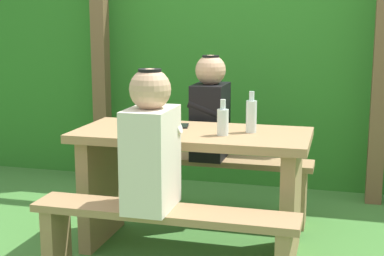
# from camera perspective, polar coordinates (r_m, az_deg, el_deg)

# --- Properties ---
(ground_plane) EXTENTS (12.00, 12.00, 0.00)m
(ground_plane) POSITION_cam_1_polar(r_m,az_deg,el_deg) (3.59, 0.00, -12.03)
(ground_plane) COLOR #417934
(hedge_backdrop) EXTENTS (6.40, 0.71, 2.07)m
(hedge_backdrop) POSITION_cam_1_polar(r_m,az_deg,el_deg) (5.08, 5.31, 6.78)
(hedge_backdrop) COLOR #2C7423
(hedge_backdrop) RESTS_ON ground_plane
(pergola_post_left) EXTENTS (0.12, 0.12, 2.18)m
(pergola_post_left) POSITION_cam_1_polar(r_m,az_deg,el_deg) (4.86, -9.24, 7.15)
(pergola_post_left) COLOR brown
(pergola_post_left) RESTS_ON ground_plane
(pergola_post_right) EXTENTS (0.12, 0.12, 2.18)m
(pergola_post_right) POSITION_cam_1_polar(r_m,az_deg,el_deg) (4.45, 18.65, 6.38)
(pergola_post_right) COLOR brown
(pergola_post_right) RESTS_ON ground_plane
(picnic_table) EXTENTS (1.40, 0.64, 0.74)m
(picnic_table) POSITION_cam_1_polar(r_m,az_deg,el_deg) (3.42, 0.00, -4.22)
(picnic_table) COLOR #9E7A51
(picnic_table) RESTS_ON ground_plane
(bench_near) EXTENTS (1.40, 0.24, 0.44)m
(bench_near) POSITION_cam_1_polar(r_m,az_deg,el_deg) (2.96, -2.88, -10.47)
(bench_near) COLOR #9E7A51
(bench_near) RESTS_ON ground_plane
(bench_far) EXTENTS (1.40, 0.24, 0.44)m
(bench_far) POSITION_cam_1_polar(r_m,az_deg,el_deg) (4.00, 2.11, -4.75)
(bench_far) COLOR #9E7A51
(bench_far) RESTS_ON ground_plane
(person_white_shirt) EXTENTS (0.25, 0.35, 0.72)m
(person_white_shirt) POSITION_cam_1_polar(r_m,az_deg,el_deg) (2.85, -4.17, -1.72)
(person_white_shirt) COLOR silver
(person_white_shirt) RESTS_ON bench_near
(person_black_coat) EXTENTS (0.25, 0.35, 0.72)m
(person_black_coat) POSITION_cam_1_polar(r_m,az_deg,el_deg) (3.91, 1.85, 1.73)
(person_black_coat) COLOR black
(person_black_coat) RESTS_ON bench_far
(drinking_glass) EXTENTS (0.07, 0.07, 0.09)m
(drinking_glass) POSITION_cam_1_polar(r_m,az_deg,el_deg) (3.33, -5.21, 0.26)
(drinking_glass) COLOR silver
(drinking_glass) RESTS_ON picnic_table
(bottle_left) EXTENTS (0.07, 0.07, 0.21)m
(bottle_left) POSITION_cam_1_polar(r_m,az_deg,el_deg) (3.23, 3.14, 0.71)
(bottle_left) COLOR silver
(bottle_left) RESTS_ON picnic_table
(bottle_right) EXTENTS (0.06, 0.06, 0.26)m
(bottle_right) POSITION_cam_1_polar(r_m,az_deg,el_deg) (3.42, -4.84, 1.59)
(bottle_right) COLOR silver
(bottle_right) RESTS_ON picnic_table
(bottle_center) EXTENTS (0.06, 0.06, 0.24)m
(bottle_center) POSITION_cam_1_polar(r_m,az_deg,el_deg) (3.33, 6.03, 1.29)
(bottle_center) COLOR silver
(bottle_center) RESTS_ON picnic_table
(cell_phone) EXTENTS (0.10, 0.15, 0.01)m
(cell_phone) POSITION_cam_1_polar(r_m,az_deg,el_deg) (3.50, -0.96, 0.22)
(cell_phone) COLOR black
(cell_phone) RESTS_ON picnic_table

